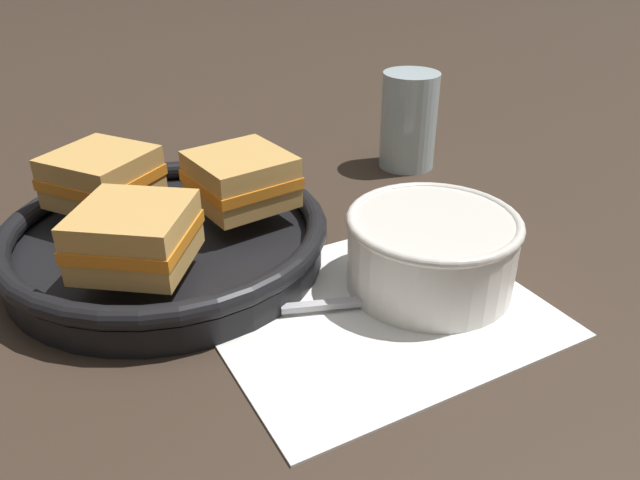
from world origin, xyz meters
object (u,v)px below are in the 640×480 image
object	(u,v)px
skillet	(167,240)
sandwich_near_right	(135,236)
spoon	(417,296)
sandwich_far_left	(241,179)
sandwich_near_left	(102,177)
soup_bowl	(431,248)
drinking_glass	(409,121)

from	to	relation	value
skillet	sandwich_near_right	bearing A→B (deg)	-120.05
spoon	sandwich_far_left	bearing A→B (deg)	135.98
spoon	sandwich_near_left	distance (m)	0.30
soup_bowl	sandwich_far_left	bearing A→B (deg)	126.85
skillet	sandwich_far_left	distance (m)	0.08
spoon	drinking_glass	size ratio (longest dim) A/B	1.37
soup_bowl	sandwich_near_right	distance (m)	0.23
sandwich_near_left	sandwich_near_right	distance (m)	0.13
skillet	drinking_glass	world-z (taller)	drinking_glass
soup_bowl	sandwich_far_left	world-z (taller)	sandwich_far_left
sandwich_near_left	sandwich_far_left	xyz separation A→B (m)	(0.11, -0.06, 0.00)
skillet	sandwich_far_left	size ratio (longest dim) A/B	3.06
sandwich_near_left	drinking_glass	xyz separation A→B (m)	(0.35, 0.03, -0.01)
skillet	sandwich_near_left	xyz separation A→B (m)	(-0.04, 0.06, 0.04)
drinking_glass	sandwich_far_left	bearing A→B (deg)	-159.99
sandwich_near_right	skillet	bearing A→B (deg)	59.95
spoon	drinking_glass	bearing A→B (deg)	75.37
skillet	sandwich_near_left	world-z (taller)	sandwich_near_left
sandwich_far_left	drinking_glass	world-z (taller)	drinking_glass
spoon	sandwich_near_left	bearing A→B (deg)	149.16
soup_bowl	spoon	distance (m)	0.04
soup_bowl	drinking_glass	world-z (taller)	drinking_glass
soup_bowl	drinking_glass	size ratio (longest dim) A/B	1.25
spoon	sandwich_near_right	world-z (taller)	sandwich_near_right
soup_bowl	sandwich_near_right	world-z (taller)	sandwich_near_right
spoon	skillet	xyz separation A→B (m)	(-0.16, 0.16, 0.01)
sandwich_near_right	sandwich_far_left	distance (m)	0.13
sandwich_near_left	spoon	bearing A→B (deg)	-49.06
soup_bowl	skillet	size ratio (longest dim) A/B	0.49
spoon	sandwich_far_left	size ratio (longest dim) A/B	1.65
skillet	drinking_glass	xyz separation A→B (m)	(0.32, 0.09, 0.03)
skillet	sandwich_near_left	bearing A→B (deg)	119.95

